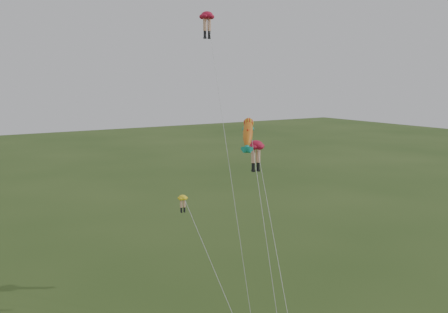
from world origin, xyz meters
TOP-DOWN VIEW (x-y plane):
  - legs_kite_red_high at (1.96, 9.46)m, footprint 2.94×10.92m
  - legs_kite_red_mid at (5.10, 6.63)m, footprint 5.07×11.32m
  - legs_kite_yellow at (-2.39, 5.45)m, footprint 0.96×11.06m
  - fish_kite at (3.09, 5.01)m, footprint 3.68×9.11m

SIDE VIEW (x-z plane):
  - legs_kite_yellow at x=-2.39m, z-range 3.80..13.34m
  - legs_kite_red_mid at x=5.10m, z-range 5.91..19.24m
  - fish_kite at x=3.09m, z-range 6.37..22.08m
  - legs_kite_red_high at x=1.96m, z-range 11.11..35.40m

